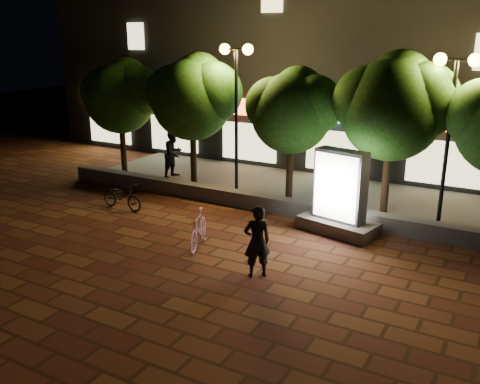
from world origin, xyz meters
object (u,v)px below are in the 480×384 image
Objects in this scene: tree_left at (194,94)px; street_lamp_right at (453,96)px; tree_mid at (294,108)px; tree_right at (395,103)px; scooter_pink at (198,229)px; ad_kiosk at (339,200)px; rider at (257,241)px; scooter_parked at (122,196)px; street_lamp_left at (236,81)px; pedestrian at (174,153)px; tree_far_left at (122,94)px.

tree_left is 8.96m from street_lamp_right.
tree_right is (3.31, 0.00, 0.35)m from tree_mid.
scooter_pink is (-3.80, -5.08, -3.06)m from tree_right.
ad_kiosk is 3.82m from rider.
street_lamp_left is at bearing -32.92° from scooter_parked.
street_lamp_left is (1.95, -0.26, 0.58)m from tree_left.
street_lamp_right is at bearing -162.47° from rider.
scooter_parked is at bearing -62.75° from rider.
ad_kiosk is at bearing -104.15° from pedestrian.
street_lamp_right is (12.45, -0.26, 0.60)m from tree_far_left.
scooter_pink is at bearing -138.50° from street_lamp_right.
street_lamp_right is 2.99× the size of scooter_parked.
scooter_pink is 1.01× the size of scooter_parked.
street_lamp_right is at bearing 37.48° from ad_kiosk.
rider is at bearing -73.76° from tree_mid.
street_lamp_left reaches higher than scooter_parked.
ad_kiosk is at bearing -111.30° from tree_right.
scooter_parked is at bearing -97.52° from tree_left.
tree_right is at bearing -147.73° from rider.
tree_right is 2.64× the size of pedestrian.
scooter_pink is at bearing -107.01° from scooter_parked.
tree_left is 7.30m from tree_right.
ad_kiosk is at bearing -12.31° from tree_far_left.
pedestrian is at bearing 177.03° from street_lamp_right.
street_lamp_left reaches higher than tree_mid.
tree_right reaches higher than tree_mid.
tree_far_left reaches higher than scooter_pink.
scooter_parked is (-3.98, 1.42, -0.07)m from scooter_pink.
tree_mid is 1.84× the size of ad_kiosk.
tree_far_left is 10.81m from tree_right.
tree_far_left is at bearing 42.12° from scooter_parked.
scooter_parked is 4.04m from pedestrian.
rider is at bearing -45.98° from tree_left.
tree_far_left reaches higher than tree_mid.
rider is (-0.73, -3.75, -0.10)m from ad_kiosk.
scooter_parked is at bearing -167.88° from ad_kiosk.
tree_far_left is 5.50m from street_lamp_left.
tree_far_left is 0.95× the size of tree_left.
tree_far_left is at bearing -180.00° from tree_right.
street_lamp_right is at bearing -9.10° from tree_right.
tree_right reaches higher than scooter_parked.
tree_right is (10.80, 0.00, 0.27)m from tree_far_left.
street_lamp_left is 4.39m from pedestrian.
street_lamp_left reaches higher than tree_left.
rider is (1.72, -5.92, -2.33)m from tree_mid.
tree_far_left is at bearing -75.46° from rider.
pedestrian is at bearing 111.65° from scooter_pink.
tree_far_left is 7.50m from tree_mid.
scooter_parked is (-7.78, -3.66, -3.13)m from tree_right.
pedestrian is (-4.73, 5.35, 0.53)m from scooter_pink.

